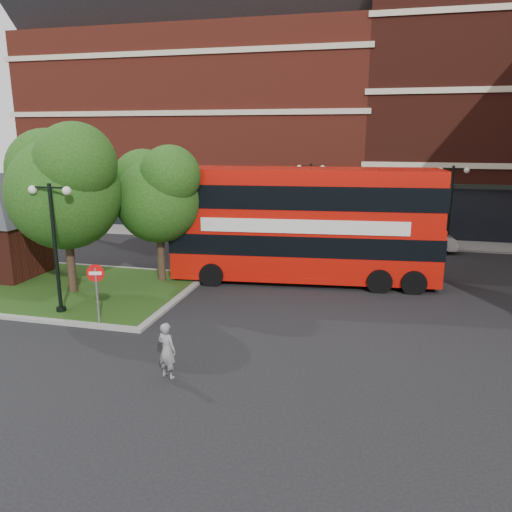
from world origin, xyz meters
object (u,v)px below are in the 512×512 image
(woman, at_px, (167,350))
(car_white, at_px, (414,238))
(car_silver, at_px, (236,231))
(bus, at_px, (304,217))

(woman, bearing_deg, car_white, -94.32)
(car_silver, xyz_separation_m, car_white, (10.82, 0.00, 0.09))
(car_silver, bearing_deg, car_white, -96.75)
(car_silver, bearing_deg, woman, -176.84)
(bus, relative_size, car_silver, 3.04)
(car_white, bearing_deg, woman, 149.79)
(car_silver, distance_m, car_white, 10.82)
(bus, relative_size, car_white, 2.59)
(bus, xyz_separation_m, woman, (-2.29, -10.41, -2.19))
(woman, height_order, car_silver, woman)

